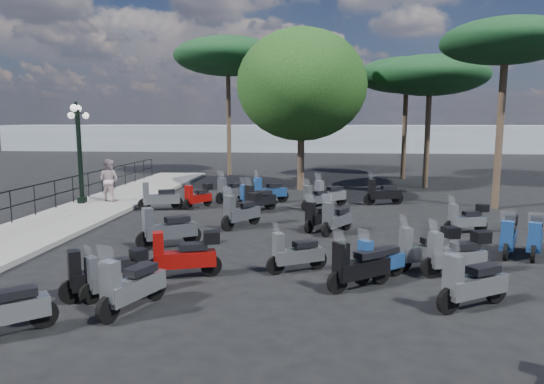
# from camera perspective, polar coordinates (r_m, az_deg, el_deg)

# --- Properties ---
(ground) EXTENTS (120.00, 120.00, 0.00)m
(ground) POSITION_cam_1_polar(r_m,az_deg,el_deg) (13.48, -4.84, -6.81)
(ground) COLOR black
(ground) RESTS_ON ground
(sidewalk) EXTENTS (3.00, 30.00, 0.15)m
(sidewalk) POSITION_cam_1_polar(r_m,az_deg,el_deg) (18.45, -23.36, -3.10)
(sidewalk) COLOR slate
(sidewalk) RESTS_ON ground
(railing) EXTENTS (0.04, 26.04, 1.10)m
(railing) POSITION_cam_1_polar(r_m,az_deg,el_deg) (18.81, -27.27, -0.59)
(railing) COLOR black
(railing) RESTS_ON sidewalk
(lamp_post_1) EXTENTS (0.58, 1.17, 4.13)m
(lamp_post_1) POSITION_cam_1_polar(r_m,az_deg,el_deg) (21.34, -21.84, 5.05)
(lamp_post_1) COLOR black
(lamp_post_1) RESTS_ON sidewalk
(lamp_post_2) EXTENTS (0.46, 1.11, 3.82)m
(lamp_post_2) POSITION_cam_1_polar(r_m,az_deg,el_deg) (21.58, -21.60, 4.62)
(lamp_post_2) COLOR black
(lamp_post_2) RESTS_ON sidewalk
(pedestrian_far) EXTENTS (1.00, 0.87, 1.78)m
(pedestrian_far) POSITION_cam_1_polar(r_m,az_deg,el_deg) (21.65, -18.63, 1.35)
(pedestrian_far) COLOR #C5A7AC
(pedestrian_far) RESTS_ON sidewalk
(scooter_1) EXTENTS (1.44, 1.06, 1.34)m
(scooter_1) POSITION_cam_1_polar(r_m,az_deg,el_deg) (10.36, -19.49, -9.31)
(scooter_1) COLOR black
(scooter_1) RESTS_ON ground
(scooter_2) EXTENTS (0.86, 1.68, 1.40)m
(scooter_2) POSITION_cam_1_polar(r_m,az_deg,el_deg) (9.51, -16.24, -10.61)
(scooter_2) COLOR black
(scooter_2) RESTS_ON ground
(scooter_3) EXTENTS (1.60, 1.19, 1.49)m
(scooter_3) POSITION_cam_1_polar(r_m,az_deg,el_deg) (13.88, -12.21, -4.33)
(scooter_3) COLOR black
(scooter_3) RESTS_ON ground
(scooter_4) EXTENTS (1.71, 0.85, 1.42)m
(scooter_4) POSITION_cam_1_polar(r_m,az_deg,el_deg) (19.70, -13.10, -0.70)
(scooter_4) COLOR black
(scooter_4) RESTS_ON ground
(scooter_5) EXTENTS (1.18, 1.48, 1.41)m
(scooter_5) POSITION_cam_1_polar(r_m,az_deg,el_deg) (21.18, -4.86, 0.11)
(scooter_5) COLOR black
(scooter_5) RESTS_ON ground
(scooter_6) EXTENTS (1.34, 1.19, 1.35)m
(scooter_6) POSITION_cam_1_polar(r_m,az_deg,el_deg) (9.27, -29.37, -12.01)
(scooter_6) COLOR black
(scooter_6) RESTS_ON ground
(scooter_7) EXTENTS (1.68, 0.80, 1.38)m
(scooter_7) POSITION_cam_1_polar(r_m,az_deg,el_deg) (11.19, -10.28, -7.35)
(scooter_7) COLOR black
(scooter_7) RESTS_ON ground
(scooter_8) EXTENTS (1.06, 1.22, 1.18)m
(scooter_8) POSITION_cam_1_polar(r_m,az_deg,el_deg) (10.37, -17.92, -9.35)
(scooter_8) COLOR black
(scooter_8) RESTS_ON ground
(scooter_9) EXTENTS (1.17, 1.60, 1.45)m
(scooter_9) POSITION_cam_1_polar(r_m,az_deg,el_deg) (16.13, -3.56, -2.28)
(scooter_9) COLOR black
(scooter_9) RESTS_ON ground
(scooter_10) EXTENTS (0.97, 1.39, 1.24)m
(scooter_10) POSITION_cam_1_polar(r_m,az_deg,el_deg) (19.96, -8.68, -0.53)
(scooter_10) COLOR black
(scooter_10) RESTS_ON ground
(scooter_11) EXTENTS (1.44, 1.01, 1.32)m
(scooter_11) POSITION_cam_1_polar(r_m,az_deg,el_deg) (19.29, -2.05, -0.78)
(scooter_11) COLOR black
(scooter_11) RESTS_ON ground
(scooter_13) EXTENTS (1.43, 1.13, 1.36)m
(scooter_13) POSITION_cam_1_polar(r_m,az_deg,el_deg) (10.49, 10.16, -8.69)
(scooter_13) COLOR black
(scooter_13) RESTS_ON ground
(scooter_14) EXTENTS (1.41, 0.90, 1.24)m
(scooter_14) POSITION_cam_1_polar(r_m,az_deg,el_deg) (11.45, 2.81, -7.31)
(scooter_14) COLOR black
(scooter_14) RESTS_ON ground
(scooter_15) EXTENTS (0.93, 1.39, 1.25)m
(scooter_15) POSITION_cam_1_polar(r_m,az_deg,el_deg) (15.80, 5.41, -2.95)
(scooter_15) COLOR black
(scooter_15) RESTS_ON ground
(scooter_16) EXTENTS (1.20, 1.44, 1.41)m
(scooter_16) POSITION_cam_1_polar(r_m,az_deg,el_deg) (18.84, -1.54, -0.90)
(scooter_16) COLOR black
(scooter_16) RESTS_ON ground
(scooter_17) EXTENTS (1.59, 1.11, 1.45)m
(scooter_17) POSITION_cam_1_polar(r_m,az_deg,el_deg) (20.84, -0.40, 0.05)
(scooter_17) COLOR black
(scooter_17) RESTS_ON ground
(scooter_19) EXTENTS (1.56, 1.05, 1.40)m
(scooter_19) POSITION_cam_1_polar(r_m,az_deg,el_deg) (10.01, 22.47, -9.96)
(scooter_19) COLOR black
(scooter_19) RESTS_ON ground
(scooter_20) EXTENTS (1.24, 1.10, 1.25)m
(scooter_20) POSITION_cam_1_polar(r_m,az_deg,el_deg) (11.11, 12.49, -8.00)
(scooter_20) COLOR black
(scooter_20) RESTS_ON ground
(scooter_21) EXTENTS (1.03, 1.47, 1.34)m
(scooter_21) POSITION_cam_1_polar(r_m,az_deg,el_deg) (15.37, 7.57, -3.19)
(scooter_21) COLOR black
(scooter_21) RESTS_ON ground
(scooter_22) EXTENTS (1.46, 1.24, 1.44)m
(scooter_22) POSITION_cam_1_polar(r_m,az_deg,el_deg) (20.06, 6.72, -0.35)
(scooter_22) COLOR black
(scooter_22) RESTS_ON ground
(scooter_23) EXTENTS (1.16, 1.24, 1.27)m
(scooter_23) POSITION_cam_1_polar(r_m,az_deg,el_deg) (19.46, 5.13, -0.77)
(scooter_23) COLOR black
(scooter_23) RESTS_ON ground
(scooter_26) EXTENTS (1.65, 0.77, 1.35)m
(scooter_26) POSITION_cam_1_polar(r_m,az_deg,el_deg) (11.88, 20.88, -6.90)
(scooter_26) COLOR black
(scooter_26) RESTS_ON ground
(scooter_27) EXTENTS (0.88, 1.51, 1.29)m
(scooter_27) POSITION_cam_1_polar(r_m,az_deg,el_deg) (14.40, 28.53, -4.85)
(scooter_27) COLOR black
(scooter_27) RESTS_ON ground
(scooter_28) EXTENTS (1.47, 0.67, 1.20)m
(scooter_28) POSITION_cam_1_polar(r_m,az_deg,el_deg) (16.51, 21.92, -2.97)
(scooter_28) COLOR black
(scooter_28) RESTS_ON ground
(scooter_29) EXTENTS (1.72, 0.80, 1.42)m
(scooter_29) POSITION_cam_1_polar(r_m,az_deg,el_deg) (20.96, 12.90, -0.16)
(scooter_29) COLOR black
(scooter_29) RESTS_ON ground
(scooter_30) EXTENTS (1.65, 0.77, 1.35)m
(scooter_30) POSITION_cam_1_polar(r_m,az_deg,el_deg) (12.13, 17.74, -6.43)
(scooter_30) COLOR black
(scooter_30) RESTS_ON ground
(scooter_31) EXTENTS (0.88, 1.51, 1.29)m
(scooter_31) POSITION_cam_1_polar(r_m,az_deg,el_deg) (14.27, 26.06, -4.80)
(scooter_31) COLOR black
(scooter_31) RESTS_ON ground
(broadleaf_tree) EXTENTS (6.55, 6.55, 8.07)m
(broadleaf_tree) POSITION_cam_1_polar(r_m,az_deg,el_deg) (24.82, 3.49, 12.43)
(broadleaf_tree) COLOR #38281E
(broadleaf_tree) RESTS_ON ground
(pine_0) EXTENTS (6.05, 6.05, 7.26)m
(pine_0) POSITION_cam_1_polar(r_m,az_deg,el_deg) (30.67, 15.57, 13.05)
(pine_0) COLOR #38281E
(pine_0) RESTS_ON ground
(pine_1) EXTENTS (5.92, 5.92, 6.87)m
(pine_1) POSITION_cam_1_polar(r_m,az_deg,el_deg) (26.91, 18.10, 12.86)
(pine_1) COLOR #38281E
(pine_1) RESTS_ON ground
(pine_2) EXTENTS (6.89, 6.89, 8.78)m
(pine_2) POSITION_cam_1_polar(r_m,az_deg,el_deg) (32.11, -5.21, 15.56)
(pine_2) COLOR #38281E
(pine_2) RESTS_ON ground
(pine_3) EXTENTS (4.97, 4.97, 7.43)m
(pine_3) POSITION_cam_1_polar(r_m,az_deg,el_deg) (21.57, 25.81, 15.56)
(pine_3) COLOR #38281E
(pine_3) RESTS_ON ground
(distant_hills) EXTENTS (70.00, 8.00, 3.00)m
(distant_hills) POSITION_cam_1_polar(r_m,az_deg,el_deg) (57.87, 3.27, 6.37)
(distant_hills) COLOR gray
(distant_hills) RESTS_ON ground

